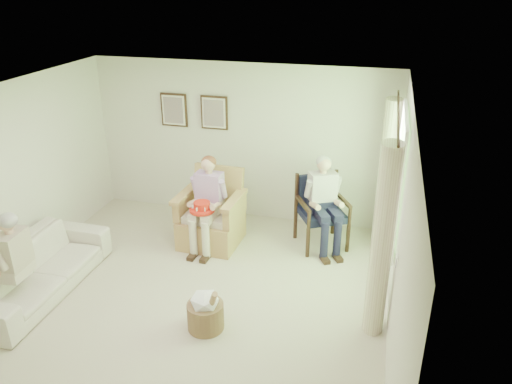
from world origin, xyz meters
TOP-DOWN VIEW (x-y plane):
  - floor at (0.00, 0.00)m, footprint 5.50×5.50m
  - back_wall at (0.00, 2.75)m, footprint 5.00×0.04m
  - right_wall at (2.50, 0.00)m, footprint 0.04×5.50m
  - ceiling at (0.00, 0.00)m, footprint 5.00×5.50m
  - window at (2.46, 1.20)m, footprint 0.13×2.50m
  - curtain_left at (2.33, 0.22)m, footprint 0.34×0.34m
  - curtain_right at (2.33, 2.18)m, footprint 0.34×0.34m
  - framed_print_left at (-1.15, 2.71)m, footprint 0.45×0.05m
  - framed_print_right at (-0.45, 2.71)m, footprint 0.45×0.05m
  - wicker_armchair at (-0.19, 1.69)m, footprint 0.90×0.89m
  - wood_armchair at (1.46, 2.12)m, footprint 0.69×0.65m
  - sofa at (-1.95, -0.12)m, footprint 2.20×0.86m
  - person_wicker at (-0.19, 1.54)m, footprint 0.40×0.63m
  - person_dark at (1.46, 1.95)m, footprint 0.40×0.63m
  - person_sofa at (-1.95, -0.54)m, footprint 0.42×0.62m
  - red_hat at (-0.20, 1.34)m, footprint 0.37×0.37m
  - hatbox at (0.42, -0.28)m, footprint 0.55×0.55m

SIDE VIEW (x-z plane):
  - floor at x=0.00m, z-range 0.00..0.00m
  - hatbox at x=0.42m, z-range -0.07..0.57m
  - sofa at x=-1.95m, z-range 0.00..0.64m
  - wicker_armchair at x=-0.19m, z-range -0.21..0.94m
  - wood_armchair at x=1.46m, z-range 0.05..1.11m
  - person_sofa at x=-1.95m, z-range 0.10..1.39m
  - red_hat at x=-0.20m, z-range 0.68..0.82m
  - person_wicker at x=-0.19m, z-range 0.13..1.53m
  - person_dark at x=1.46m, z-range 0.13..1.55m
  - curtain_left at x=2.33m, z-range 0.00..2.30m
  - curtain_right at x=2.33m, z-range 0.00..2.30m
  - back_wall at x=0.00m, z-range 0.00..2.60m
  - right_wall at x=2.50m, z-range 0.00..2.60m
  - window at x=2.46m, z-range 0.77..2.40m
  - framed_print_left at x=-1.15m, z-range 1.51..2.06m
  - framed_print_right at x=-0.45m, z-range 1.51..2.06m
  - ceiling at x=0.00m, z-range 2.59..2.61m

